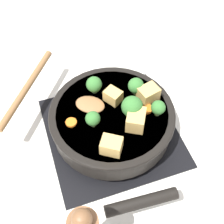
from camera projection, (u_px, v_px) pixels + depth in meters
ground_plane at (112, 132)px, 0.78m from camera, size 2.40×2.40×0.00m
front_burner_grate at (112, 130)px, 0.77m from camera, size 0.31×0.31×0.03m
skillet_pan at (112, 119)px, 0.73m from camera, size 0.37×0.29×0.06m
wooden_spoon at (52, 95)px, 0.73m from camera, size 0.24×0.25×0.02m
tofu_cube_center_large at (148, 94)px, 0.72m from camera, size 0.05×0.05×0.04m
tofu_cube_near_handle at (113, 96)px, 0.72m from camera, size 0.05×0.05×0.03m
tofu_cube_east_chunk at (111, 146)px, 0.63m from camera, size 0.05×0.05×0.03m
tofu_cube_west_chunk at (136, 120)px, 0.67m from camera, size 0.06×0.06×0.04m
broccoli_floret_near_spoon at (93, 119)px, 0.67m from camera, size 0.03×0.03×0.04m
broccoli_floret_center_top at (158, 108)px, 0.68m from camera, size 0.03×0.03×0.04m
broccoli_floret_east_rim at (94, 85)px, 0.72m from camera, size 0.04×0.04×0.04m
broccoli_floret_west_rim at (136, 86)px, 0.72m from camera, size 0.04×0.04×0.04m
broccoli_floret_north_edge at (132, 107)px, 0.68m from camera, size 0.05×0.05×0.05m
carrot_slice_orange_thin at (146, 109)px, 0.71m from camera, size 0.03×0.03×0.01m
carrot_slice_near_center at (71, 121)px, 0.69m from camera, size 0.02×0.02×0.01m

